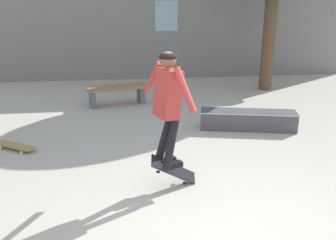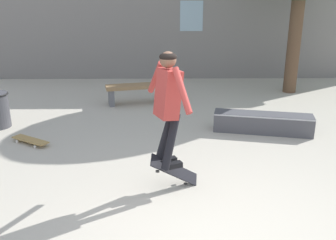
# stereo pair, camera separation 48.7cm
# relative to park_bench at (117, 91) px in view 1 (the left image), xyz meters

# --- Properties ---
(ground_plane) EXTENTS (40.00, 40.00, 0.00)m
(ground_plane) POSITION_rel_park_bench_xyz_m (1.23, -5.31, -0.34)
(ground_plane) COLOR beige
(building_backdrop) EXTENTS (13.20, 0.52, 5.44)m
(building_backdrop) POSITION_rel_park_bench_xyz_m (1.22, 3.10, 2.04)
(building_backdrop) COLOR gray
(building_backdrop) RESTS_ON ground_plane
(park_bench) EXTENTS (1.50, 0.73, 0.48)m
(park_bench) POSITION_rel_park_bench_xyz_m (0.00, 0.00, 0.00)
(park_bench) COLOR #99754C
(park_bench) RESTS_ON ground_plane
(skate_ledge) EXTENTS (1.93, 0.83, 0.38)m
(skate_ledge) POSITION_rel_park_bench_xyz_m (2.62, -2.06, -0.15)
(skate_ledge) COLOR #4C4C51
(skate_ledge) RESTS_ON ground_plane
(skater) EXTENTS (0.57, 1.16, 1.55)m
(skater) POSITION_rel_park_bench_xyz_m (0.73, -4.33, 0.96)
(skater) COLOR #B23833
(skateboard_flipping) EXTENTS (0.66, 0.42, 0.57)m
(skateboard_flipping) POSITION_rel_park_bench_xyz_m (0.81, -4.27, -0.07)
(skateboard_flipping) COLOR black
(skateboard_resting) EXTENTS (0.78, 0.59, 0.08)m
(skateboard_resting) POSITION_rel_park_bench_xyz_m (-1.75, -2.59, -0.27)
(skateboard_resting) COLOR #AD894C
(skateboard_resting) RESTS_ON ground_plane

